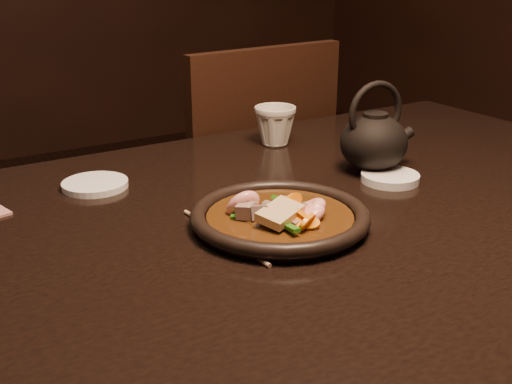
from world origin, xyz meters
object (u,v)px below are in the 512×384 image
plate (280,218)px  tea_cup (275,124)px  teapot (374,139)px  table (260,268)px  chair (237,204)px

plate → tea_cup: bearing=57.8°
teapot → plate: bearing=-152.9°
table → plate: plate is taller
table → tea_cup: tea_cup is taller
table → tea_cup: 0.41m
table → plate: bearing=-65.4°
chair → tea_cup: chair is taller
chair → tea_cup: (-0.08, -0.30, 0.29)m
tea_cup → teapot: (0.05, -0.24, 0.02)m
table → plate: (0.01, -0.03, 0.09)m
tea_cup → chair: bearing=74.7°
plate → tea_cup: (0.22, 0.35, 0.03)m
tea_cup → teapot: teapot is taller
teapot → tea_cup: bearing=107.4°
table → chair: 0.72m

